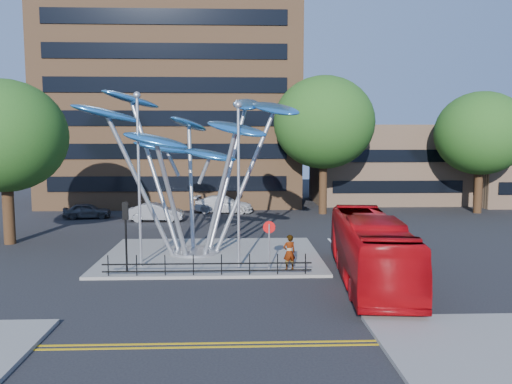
{
  "coord_description": "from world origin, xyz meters",
  "views": [
    {
      "loc": [
        0.47,
        -21.65,
        6.63
      ],
      "look_at": [
        1.41,
        4.0,
        3.89
      ],
      "focal_mm": 35.0,
      "sensor_mm": 36.0,
      "label": 1
    }
  ],
  "objects_px": {
    "red_bus": "(370,249)",
    "parked_car_right": "(224,204)",
    "tree_far": "(481,133)",
    "no_entry_sign_island": "(269,237)",
    "leaf_sculpture": "(193,135)",
    "parked_car_left": "(87,211)",
    "street_lamp_left": "(139,164)",
    "street_lamp_right": "(238,170)",
    "parked_car_mid": "(156,212)",
    "pedestrian": "(289,252)",
    "traffic_light_island": "(126,222)",
    "tree_left": "(5,136)",
    "tree_right": "(324,123)"
  },
  "relations": [
    {
      "from": "tree_right",
      "to": "tree_left",
      "type": "height_order",
      "value": "tree_right"
    },
    {
      "from": "tree_right",
      "to": "leaf_sculpture",
      "type": "height_order",
      "value": "tree_right"
    },
    {
      "from": "street_lamp_right",
      "to": "traffic_light_island",
      "type": "xyz_separation_m",
      "value": [
        -5.5,
        -0.5,
        -2.48
      ]
    },
    {
      "from": "pedestrian",
      "to": "traffic_light_island",
      "type": "bearing_deg",
      "value": -16.64
    },
    {
      "from": "tree_left",
      "to": "street_lamp_right",
      "type": "xyz_separation_m",
      "value": [
        14.5,
        -7.0,
        -1.7
      ]
    },
    {
      "from": "parked_car_left",
      "to": "tree_right",
      "type": "bearing_deg",
      "value": -94.29
    },
    {
      "from": "tree_far",
      "to": "street_lamp_right",
      "type": "bearing_deg",
      "value": -138.53
    },
    {
      "from": "traffic_light_island",
      "to": "parked_car_right",
      "type": "bearing_deg",
      "value": 78.47
    },
    {
      "from": "red_bus",
      "to": "parked_car_left",
      "type": "xyz_separation_m",
      "value": [
        -18.75,
        19.22,
        -0.89
      ]
    },
    {
      "from": "no_entry_sign_island",
      "to": "street_lamp_left",
      "type": "bearing_deg",
      "value": 171.39
    },
    {
      "from": "traffic_light_island",
      "to": "pedestrian",
      "type": "distance_m",
      "value": 8.15
    },
    {
      "from": "parked_car_mid",
      "to": "parked_car_right",
      "type": "height_order",
      "value": "parked_car_right"
    },
    {
      "from": "tree_far",
      "to": "parked_car_right",
      "type": "bearing_deg",
      "value": 177.49
    },
    {
      "from": "tree_left",
      "to": "tree_far",
      "type": "distance_m",
      "value": 37.95
    },
    {
      "from": "leaf_sculpture",
      "to": "parked_car_mid",
      "type": "height_order",
      "value": "leaf_sculpture"
    },
    {
      "from": "street_lamp_right",
      "to": "parked_car_mid",
      "type": "distance_m",
      "value": 17.41
    },
    {
      "from": "leaf_sculpture",
      "to": "parked_car_right",
      "type": "relative_size",
      "value": 2.41
    },
    {
      "from": "leaf_sculpture",
      "to": "parked_car_right",
      "type": "distance_m",
      "value": 17.47
    },
    {
      "from": "tree_left",
      "to": "no_entry_sign_island",
      "type": "distance_m",
      "value": 18.35
    },
    {
      "from": "pedestrian",
      "to": "parked_car_right",
      "type": "distance_m",
      "value": 20.85
    },
    {
      "from": "street_lamp_right",
      "to": "red_bus",
      "type": "xyz_separation_m",
      "value": [
        6.1,
        -2.11,
        -3.55
      ]
    },
    {
      "from": "traffic_light_island",
      "to": "red_bus",
      "type": "height_order",
      "value": "traffic_light_island"
    },
    {
      "from": "tree_right",
      "to": "leaf_sculpture",
      "type": "xyz_separation_m",
      "value": [
        -10.07,
        -15.32,
        -1.16
      ]
    },
    {
      "from": "traffic_light_island",
      "to": "parked_car_left",
      "type": "relative_size",
      "value": 0.89
    },
    {
      "from": "parked_car_mid",
      "to": "parked_car_left",
      "type": "bearing_deg",
      "value": 76.1
    },
    {
      "from": "leaf_sculpture",
      "to": "pedestrian",
      "type": "xyz_separation_m",
      "value": [
        5.07,
        -4.18,
        -5.84
      ]
    },
    {
      "from": "tree_left",
      "to": "parked_car_left",
      "type": "relative_size",
      "value": 2.69
    },
    {
      "from": "leaf_sculpture",
      "to": "street_lamp_left",
      "type": "height_order",
      "value": "leaf_sculpture"
    },
    {
      "from": "leaf_sculpture",
      "to": "pedestrian",
      "type": "relative_size",
      "value": 7.17
    },
    {
      "from": "street_lamp_right",
      "to": "pedestrian",
      "type": "height_order",
      "value": "street_lamp_right"
    },
    {
      "from": "street_lamp_left",
      "to": "pedestrian",
      "type": "relative_size",
      "value": 4.96
    },
    {
      "from": "street_lamp_right",
      "to": "tree_left",
      "type": "bearing_deg",
      "value": 154.23
    },
    {
      "from": "parked_car_left",
      "to": "parked_car_mid",
      "type": "distance_m",
      "value": 6.19
    },
    {
      "from": "tree_left",
      "to": "traffic_light_island",
      "type": "height_order",
      "value": "tree_left"
    },
    {
      "from": "no_entry_sign_island",
      "to": "red_bus",
      "type": "bearing_deg",
      "value": -19.52
    },
    {
      "from": "street_lamp_right",
      "to": "parked_car_mid",
      "type": "relative_size",
      "value": 1.87
    },
    {
      "from": "leaf_sculpture",
      "to": "no_entry_sign_island",
      "type": "relative_size",
      "value": 5.19
    },
    {
      "from": "tree_right",
      "to": "pedestrian",
      "type": "bearing_deg",
      "value": -104.38
    },
    {
      "from": "red_bus",
      "to": "pedestrian",
      "type": "bearing_deg",
      "value": 161.5
    },
    {
      "from": "traffic_light_island",
      "to": "parked_car_left",
      "type": "height_order",
      "value": "traffic_light_island"
    },
    {
      "from": "traffic_light_island",
      "to": "parked_car_mid",
      "type": "xyz_separation_m",
      "value": [
        -1.17,
        15.98,
        -1.88
      ]
    },
    {
      "from": "no_entry_sign_island",
      "to": "pedestrian",
      "type": "relative_size",
      "value": 1.38
    },
    {
      "from": "street_lamp_right",
      "to": "parked_car_mid",
      "type": "height_order",
      "value": "street_lamp_right"
    },
    {
      "from": "tree_right",
      "to": "red_bus",
      "type": "height_order",
      "value": "tree_right"
    },
    {
      "from": "tree_far",
      "to": "street_lamp_right",
      "type": "distance_m",
      "value": 28.76
    },
    {
      "from": "parked_car_right",
      "to": "parked_car_mid",
      "type": "bearing_deg",
      "value": 137.58
    },
    {
      "from": "tree_far",
      "to": "red_bus",
      "type": "relative_size",
      "value": 0.97
    },
    {
      "from": "tree_left",
      "to": "pedestrian",
      "type": "xyz_separation_m",
      "value": [
        17.0,
        -7.5,
        -5.76
      ]
    },
    {
      "from": "street_lamp_left",
      "to": "parked_car_left",
      "type": "xyz_separation_m",
      "value": [
        -7.65,
        16.6,
        -4.7
      ]
    },
    {
      "from": "red_bus",
      "to": "parked_car_right",
      "type": "height_order",
      "value": "red_bus"
    }
  ]
}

